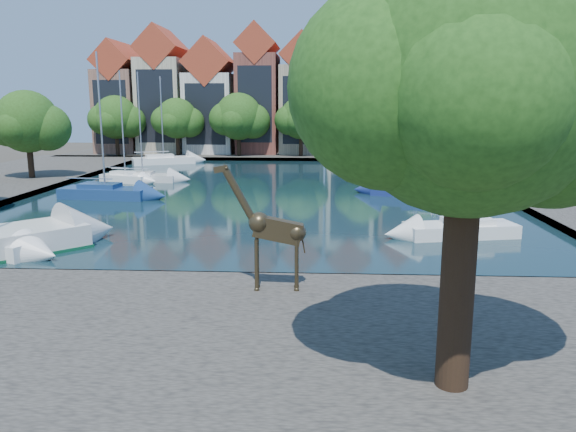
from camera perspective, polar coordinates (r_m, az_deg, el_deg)
name	(u,v)px	position (r m, az deg, el deg)	size (l,w,h in m)	color
ground	(214,283)	(23.36, -7.48, -6.76)	(160.00, 160.00, 0.00)	#38332B
water_basin	(267,191)	(46.56, -2.15, 2.53)	(38.00, 50.00, 0.08)	black
near_quay	(170,351)	(16.91, -11.90, -13.32)	(50.00, 14.00, 0.50)	#4F4B44
far_quay	(288,154)	(78.23, -0.03, 6.33)	(60.00, 16.00, 0.50)	#4F4B44
right_quay	(576,191)	(50.80, 27.22, 2.26)	(14.00, 52.00, 0.50)	#4F4B44
plane_tree	(476,84)	(13.25, 18.51, 12.63)	(8.32, 6.40, 10.62)	#332114
townhouse_west_end	(122,102)	(82.40, -16.53, 11.08)	(5.44, 9.18, 14.93)	#865B49
townhouse_west_mid	(164,95)	(80.63, -12.46, 11.90)	(5.94, 9.18, 16.79)	#BDB191
townhouse_west_inner	(211,102)	(79.16, -7.80, 11.43)	(6.43, 9.18, 15.15)	silver
townhouse_center	(258,94)	(78.23, -3.03, 12.26)	(5.44, 9.18, 16.93)	brown
townhouse_east_inner	(302,99)	(77.82, 1.47, 11.81)	(5.94, 9.18, 15.79)	tan
townhouse_east_mid	(350,96)	(77.91, 6.36, 12.02)	(6.43, 9.18, 16.65)	beige
townhouse_east_end	(399,104)	(78.54, 11.17, 11.15)	(5.44, 9.18, 14.43)	brown
far_tree_far_west	(117,119)	(76.89, -17.02, 9.43)	(7.28, 5.60, 7.68)	#332114
far_tree_west	(178,120)	(74.56, -11.16, 9.58)	(6.76, 5.20, 7.36)	#332114
far_tree_mid_west	(239,118)	(73.02, -4.96, 9.88)	(7.80, 6.00, 8.00)	#332114
far_tree_mid_east	(302,119)	(72.36, 1.41, 9.78)	(7.02, 5.40, 7.52)	#332114
far_tree_east	(365,119)	(72.57, 7.84, 9.77)	(7.54, 5.80, 7.84)	#332114
far_tree_far_east	(429,120)	(73.65, 14.12, 9.43)	(6.76, 5.20, 7.36)	#332114
side_tree_left_far	(28,124)	(56.25, -24.88, 8.50)	(7.28, 5.60, 7.88)	#332114
giraffe_statue	(271,229)	(20.32, -1.76, -1.35)	(3.22, 0.61, 4.60)	#392F1C
sailboat_left_b	(105,190)	(45.03, -18.07, 2.51)	(6.97, 3.13, 10.82)	navy
sailboat_left_c	(143,176)	(53.74, -14.54, 3.95)	(6.21, 2.20, 9.87)	silver
sailboat_left_d	(125,176)	(53.48, -16.20, 3.92)	(4.92, 3.06, 9.93)	white
sailboat_left_e	(164,159)	(68.62, -12.53, 5.69)	(7.53, 5.21, 10.14)	white
sailboat_right_a	(461,227)	(31.94, 17.14, -1.03)	(6.27, 3.21, 10.10)	white
sailboat_right_b	(417,188)	(45.13, 13.00, 2.76)	(7.37, 4.17, 11.61)	navy
sailboat_right_c	(434,175)	(53.84, 14.65, 4.07)	(7.10, 4.41, 9.87)	silver
sailboat_right_d	(416,164)	(63.52, 12.88, 5.16)	(5.88, 3.93, 7.57)	silver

